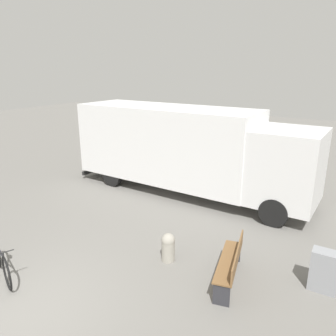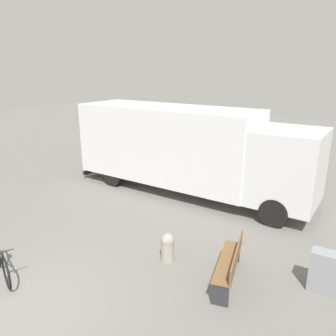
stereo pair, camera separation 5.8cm
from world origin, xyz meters
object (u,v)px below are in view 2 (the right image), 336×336
object	(u,v)px
park_bench	(231,262)
bollard_near_bench	(168,246)
bicycle_middle	(1,260)
delivery_truck	(186,147)
utility_box	(324,272)

from	to	relation	value
park_bench	bollard_near_bench	size ratio (longest dim) A/B	2.51
bicycle_middle	bollard_near_bench	size ratio (longest dim) A/B	2.35
delivery_truck	bicycle_middle	world-z (taller)	delivery_truck
delivery_truck	bollard_near_bench	xyz separation A→B (m)	(1.90, -4.40, -1.37)
bicycle_middle	utility_box	bearing A→B (deg)	49.31
park_bench	bicycle_middle	bearing A→B (deg)	106.90
park_bench	bicycle_middle	distance (m)	5.18
park_bench	utility_box	size ratio (longest dim) A/B	2.00
delivery_truck	utility_box	distance (m)	6.56
delivery_truck	utility_box	bearing A→B (deg)	-32.48
delivery_truck	utility_box	size ratio (longest dim) A/B	10.08
park_bench	bollard_near_bench	bearing A→B (deg)	78.05
park_bench	bicycle_middle	xyz separation A→B (m)	(-4.51, -2.54, -0.09)
park_bench	utility_box	distance (m)	1.94
park_bench	bicycle_middle	world-z (taller)	park_bench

